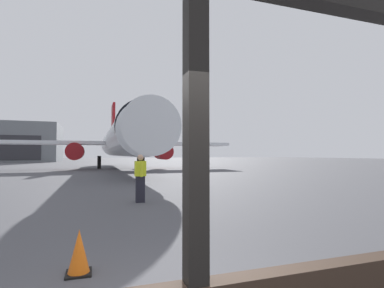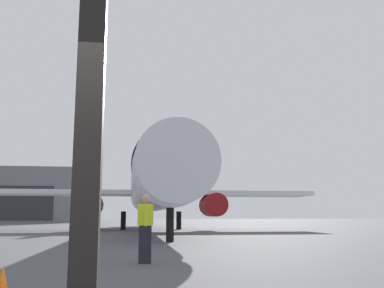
{
  "view_description": "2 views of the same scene",
  "coord_description": "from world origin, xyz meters",
  "views": [
    {
      "loc": [
        -0.9,
        -2.57,
        1.74
      ],
      "look_at": [
        4.72,
        14.09,
        2.37
      ],
      "focal_mm": 27.3,
      "sensor_mm": 36.0,
      "label": 1
    },
    {
      "loc": [
        0.32,
        -3.28,
        1.2
      ],
      "look_at": [
        2.93,
        15.17,
        4.29
      ],
      "focal_mm": 40.47,
      "sensor_mm": 36.0,
      "label": 2
    }
  ],
  "objects": [
    {
      "name": "airplane",
      "position": [
        2.15,
        31.65,
        3.35
      ],
      "size": [
        27.29,
        36.69,
        10.17
      ],
      "color": "silver",
      "rests_on": "ground"
    },
    {
      "name": "window_frame",
      "position": [
        0.0,
        0.0,
        1.34
      ],
      "size": [
        8.72,
        0.24,
        3.63
      ],
      "color": "#38281E",
      "rests_on": "ground"
    },
    {
      "name": "ground_crew_worker",
      "position": [
        0.71,
        8.1,
        0.9
      ],
      "size": [
        0.4,
        0.57,
        1.74
      ],
      "color": "black",
      "rests_on": "ground"
    },
    {
      "name": "ground_plane",
      "position": [
        0.0,
        40.0,
        0.0
      ],
      "size": [
        220.0,
        220.0,
        0.0
      ],
      "primitive_type": "plane",
      "color": "#4C4C51"
    },
    {
      "name": "distant_hangar",
      "position": [
        -19.04,
        76.83,
        4.53
      ],
      "size": [
        20.36,
        15.54,
        9.08
      ],
      "color": "slate",
      "rests_on": "ground"
    }
  ]
}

